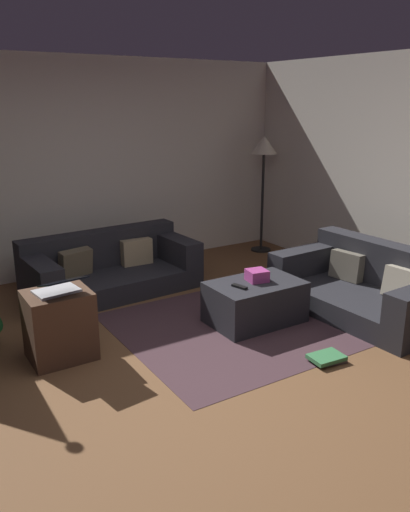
{
  "coord_description": "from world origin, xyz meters",
  "views": [
    {
      "loc": [
        -1.8,
        -3.07,
        2.09
      ],
      "look_at": [
        0.55,
        0.69,
        0.75
      ],
      "focal_mm": 36.31,
      "sensor_mm": 36.0,
      "label": 1
    }
  ],
  "objects": [
    {
      "name": "area_rug",
      "position": [
        1.1,
        0.65,
        0.0
      ],
      "size": [
        2.6,
        2.0,
        0.01
      ],
      "primitive_type": "cube",
      "color": "#422C32",
      "rests_on": "ground_plane"
    },
    {
      "name": "couch_right",
      "position": [
        2.25,
        0.27,
        0.25
      ],
      "size": [
        1.07,
        1.77,
        0.67
      ],
      "rotation": [
        0.0,
        0.0,
        1.61
      ],
      "color": "#26262B",
      "rests_on": "ground_plane"
    },
    {
      "name": "side_table",
      "position": [
        -0.73,
        0.92,
        0.29
      ],
      "size": [
        0.52,
        0.44,
        0.59
      ],
      "primitive_type": "cube",
      "color": "#4C3323",
      "rests_on": "ground_plane"
    },
    {
      "name": "gift_box",
      "position": [
        1.13,
        0.67,
        0.46
      ],
      "size": [
        0.21,
        0.21,
        0.11
      ],
      "primitive_type": "cube",
      "rotation": [
        0.0,
        0.0,
        -0.16
      ],
      "color": "#B23F8C",
      "rests_on": "ottoman"
    },
    {
      "name": "laptop",
      "position": [
        -0.73,
        0.87,
        0.64
      ],
      "size": [
        0.39,
        0.43,
        0.18
      ],
      "color": "silver",
      "rests_on": "side_table"
    },
    {
      "name": "tv_remote",
      "position": [
        0.88,
        0.61,
        0.42
      ],
      "size": [
        0.09,
        0.17,
        0.02
      ],
      "primitive_type": "cube",
      "rotation": [
        0.0,
        0.0,
        0.25
      ],
      "color": "black",
      "rests_on": "ottoman"
    },
    {
      "name": "ground_plane",
      "position": [
        0.0,
        0.0,
        0.0
      ],
      "size": [
        6.4,
        6.4,
        0.0
      ],
      "primitive_type": "plane",
      "color": "brown"
    },
    {
      "name": "rear_partition",
      "position": [
        0.0,
        3.14,
        1.3
      ],
      "size": [
        6.4,
        0.12,
        2.6
      ],
      "primitive_type": "cube",
      "color": "silver",
      "rests_on": "ground_plane"
    },
    {
      "name": "ottoman",
      "position": [
        1.1,
        0.65,
        0.2
      ],
      "size": [
        0.89,
        0.58,
        0.41
      ],
      "primitive_type": "cube",
      "color": "#26262B",
      "rests_on": "ground_plane"
    },
    {
      "name": "book_stack",
      "position": [
        1.11,
        -0.32,
        0.03
      ],
      "size": [
        0.32,
        0.25,
        0.06
      ],
      "color": "#4C423D",
      "rests_on": "ground_plane"
    },
    {
      "name": "corner_lamp",
      "position": [
        2.71,
        2.61,
        1.38
      ],
      "size": [
        0.36,
        0.36,
        1.62
      ],
      "color": "black",
      "rests_on": "ground_plane"
    },
    {
      "name": "couch_left",
      "position": [
        0.24,
        2.24,
        0.26
      ],
      "size": [
        1.93,
        0.99,
        0.65
      ],
      "rotation": [
        0.0,
        0.0,
        3.2
      ],
      "color": "#26262B",
      "rests_on": "ground_plane"
    }
  ]
}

